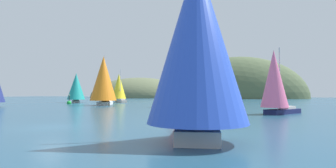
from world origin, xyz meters
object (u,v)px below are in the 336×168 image
Objects in this scene: sailboat_teal_sail at (76,87)px; sailboat_pink_spinnaker at (275,81)px; channel_buoy at (69,103)px; sailboat_orange_sail at (103,79)px; sailboat_scarlet_sail at (172,86)px; sailboat_yellow_sail at (119,87)px; sailboat_blue_spinnaker at (197,44)px.

sailboat_pink_spinnaker is (52.09, -27.42, -0.21)m from sailboat_teal_sail.
sailboat_orange_sail is at bearing -17.04° from channel_buoy.
sailboat_yellow_sail is at bearing 138.30° from sailboat_scarlet_sail.
sailboat_teal_sail is (-33.65, 14.19, 0.33)m from sailboat_scarlet_sail.
sailboat_orange_sail reaches higher than sailboat_pink_spinnaker.
sailboat_blue_spinnaker reaches higher than sailboat_teal_sail.
sailboat_pink_spinnaker is 51.95m from channel_buoy.
sailboat_pink_spinnaker is at bearing -22.01° from channel_buoy.
sailboat_yellow_sail is (10.32, 6.60, 0.08)m from sailboat_teal_sail.
sailboat_orange_sail is 14.17m from channel_buoy.
sailboat_teal_sail is 0.82× the size of sailboat_blue_spinnaker.
sailboat_pink_spinnaker is (5.30, 22.86, -1.17)m from sailboat_blue_spinnaker.
sailboat_teal_sail is 68.69m from sailboat_blue_spinnaker.
sailboat_yellow_sail is at bearing 66.83° from channel_buoy.
sailboat_yellow_sail is at bearing 108.68° from sailboat_orange_sail.
sailboat_teal_sail is at bearing 132.95° from sailboat_blue_spinnaker.
sailboat_pink_spinnaker is at bearing 76.96° from sailboat_blue_spinnaker.
sailboat_scarlet_sail is 38.43m from sailboat_blue_spinnaker.
sailboat_blue_spinnaker is 48.93m from sailboat_orange_sail.
sailboat_teal_sail is 0.99× the size of sailboat_pink_spinnaker.
sailboat_pink_spinnaker is at bearing -39.15° from sailboat_yellow_sail.
sailboat_scarlet_sail is 22.69m from sailboat_pink_spinnaker.
sailboat_orange_sail is at bearing -71.32° from sailboat_yellow_sail.
sailboat_blue_spinnaker is at bearing -69.98° from sailboat_scarlet_sail.
sailboat_scarlet_sail reaches higher than channel_buoy.
sailboat_blue_spinnaker reaches higher than channel_buoy.
sailboat_blue_spinnaker is (46.80, -50.28, 0.96)m from sailboat_teal_sail.
channel_buoy is (-12.47, 3.82, -5.53)m from sailboat_orange_sail.
sailboat_scarlet_sail is at bearing -7.89° from sailboat_orange_sail.
sailboat_teal_sail is at bearing 116.96° from channel_buoy.
sailboat_blue_spinnaker is at bearing -47.05° from sailboat_teal_sail.
sailboat_scarlet_sail is 30.46m from channel_buoy.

